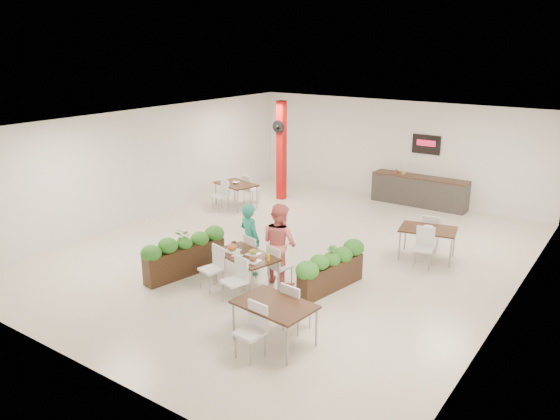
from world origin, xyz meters
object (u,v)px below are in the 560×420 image
object	(u,v)px
diner_woman	(280,243)
side_table_b	(428,233)
main_table	(245,259)
side_table_a	(236,187)
side_table_c	(274,310)
service_counter	(419,190)
planter_right	(331,268)
planter_left	(185,252)
diner_man	(250,239)
red_column	(281,150)

from	to	relation	value
diner_woman	side_table_b	world-z (taller)	diner_woman
side_table_b	main_table	bearing A→B (deg)	-135.89
side_table_a	side_table_c	world-z (taller)	same
service_counter	planter_right	bearing A→B (deg)	-83.54
main_table	side_table_a	distance (m)	5.95
service_counter	main_table	distance (m)	7.92
side_table_a	planter_left	bearing A→B (deg)	-48.57
side_table_a	diner_man	bearing A→B (deg)	-32.84
red_column	planter_right	size ratio (longest dim) A/B	1.72
red_column	diner_woman	bearing A→B (deg)	-55.61
main_table	diner_man	bearing A→B (deg)	120.84
service_counter	diner_woman	bearing A→B (deg)	-92.57
red_column	planter_left	xyz separation A→B (m)	(1.74, -6.25, -1.12)
main_table	diner_man	world-z (taller)	diner_man
side_table_b	side_table_c	xyz separation A→B (m)	(-0.75, -5.22, -0.00)
red_column	side_table_a	distance (m)	1.95
main_table	planter_right	distance (m)	1.79
planter_left	side_table_c	world-z (taller)	planter_left
main_table	service_counter	bearing A→B (deg)	84.67
red_column	main_table	world-z (taller)	red_column
side_table_b	side_table_a	bearing A→B (deg)	161.69
service_counter	side_table_c	distance (m)	9.41
planter_left	service_counter	bearing A→B (deg)	74.47
planter_right	side_table_b	xyz separation A→B (m)	(1.01, 2.83, 0.14)
planter_left	planter_right	world-z (taller)	planter_left
planter_left	side_table_b	size ratio (longest dim) A/B	1.22
side_table_c	planter_right	bearing A→B (deg)	102.00
diner_woman	side_table_c	bearing A→B (deg)	137.55
red_column	diner_woman	size ratio (longest dim) A/B	1.82
planter_left	planter_right	size ratio (longest dim) A/B	1.10
service_counter	side_table_a	xyz separation A→B (m)	(-4.65, -3.40, 0.14)
main_table	planter_right	world-z (taller)	planter_right
side_table_a	side_table_c	bearing A→B (deg)	-31.70
diner_woman	planter_left	xyz separation A→B (m)	(-1.93, -0.89, -0.35)
service_counter	main_table	bearing A→B (deg)	-95.33
diner_woman	side_table_b	size ratio (longest dim) A/B	1.05
planter_left	main_table	bearing A→B (deg)	8.82
red_column	side_table_b	world-z (taller)	red_column
service_counter	planter_left	size ratio (longest dim) A/B	1.47
diner_man	planter_right	world-z (taller)	diner_man
diner_man	planter_left	distance (m)	1.47
main_table	side_table_c	distance (m)	2.30
diner_man	side_table_c	size ratio (longest dim) A/B	0.98
main_table	side_table_b	size ratio (longest dim) A/B	1.12
side_table_a	side_table_b	bearing A→B (deg)	8.11
main_table	planter_right	bearing A→B (deg)	31.28
service_counter	side_table_a	distance (m)	5.76
service_counter	planter_left	bearing A→B (deg)	-105.53
planter_right	red_column	bearing A→B (deg)	133.21
planter_right	side_table_c	world-z (taller)	planter_right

